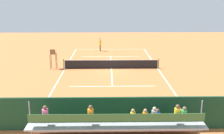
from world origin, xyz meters
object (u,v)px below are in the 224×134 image
tennis_player (100,44)px  bleacher_stand (120,124)px  tennis_net (111,64)px  umpire_chair (53,57)px  equipment_bag (123,122)px  tennis_ball_far (112,51)px  courtside_bench (148,115)px  tennis_racket (98,50)px  tennis_ball_near (90,56)px

tennis_player → bleacher_stand: bearing=93.7°
tennis_net → bleacher_stand: (-0.20, 15.35, 0.45)m
umpire_chair → equipment_bag: umpire_chair is taller
bleacher_stand → tennis_ball_far: (0.01, -24.67, -0.92)m
bleacher_stand → courtside_bench: 2.82m
tennis_ball_far → tennis_net: bearing=88.8°
tennis_racket → bleacher_stand: bearing=94.4°
tennis_racket → tennis_ball_far: 2.25m
tennis_racket → equipment_bag: bearing=95.5°
tennis_net → tennis_ball_near: bearing=-66.6°
tennis_net → tennis_player: bearing=-81.7°
umpire_chair → tennis_racket: 11.34m
tennis_player → tennis_ball_near: 4.04m
tennis_racket → courtside_bench: bearing=99.2°
tennis_player → tennis_racket: 1.19m
equipment_bag → tennis_ball_far: 22.72m
bleacher_stand → equipment_bag: bearing=-98.9°
courtside_bench → tennis_ball_far: bearing=-85.3°
courtside_bench → tennis_racket: bearing=-80.8°
equipment_bag → tennis_ball_near: equipment_bag is taller
tennis_player → equipment_bag: bearing=94.8°
tennis_net → tennis_player: tennis_player is taller
courtside_bench → tennis_racket: size_ratio=3.17×
equipment_bag → umpire_chair: bearing=-63.5°
tennis_racket → tennis_ball_far: (-1.97, 1.09, 0.02)m
courtside_bench → tennis_ball_near: 19.99m
bleacher_stand → tennis_player: 25.27m
tennis_net → umpire_chair: 6.25m
courtside_bench → tennis_player: tennis_player is taller
umpire_chair → equipment_bag: 15.08m
equipment_bag → bleacher_stand: bearing=81.1°
umpire_chair → tennis_player: bearing=-115.9°
bleacher_stand → tennis_player: bearing=-86.3°
umpire_chair → equipment_bag: size_ratio=2.38×
tennis_ball_near → tennis_ball_far: 4.27m
equipment_bag → tennis_ball_near: size_ratio=13.64×
tennis_net → courtside_bench: bearing=98.9°
tennis_ball_far → tennis_ball_near: bearing=48.0°
courtside_bench → tennis_ball_near: courtside_bench is taller
equipment_bag → tennis_ball_far: bearing=-89.2°
courtside_bench → tennis_player: bearing=-81.4°
tennis_racket → tennis_ball_far: tennis_ball_far is taller
bleacher_stand → tennis_player: bleacher_stand is taller
bleacher_stand → tennis_ball_far: 24.68m
umpire_chair → tennis_ball_far: (-6.40, -9.26, -1.28)m
umpire_chair → tennis_player: umpire_chair is taller
bleacher_stand → tennis_ball_far: bleacher_stand is taller
equipment_bag → tennis_ball_far: equipment_bag is taller
tennis_player → courtside_bench: bearing=98.6°
bleacher_stand → equipment_bag: size_ratio=10.07×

